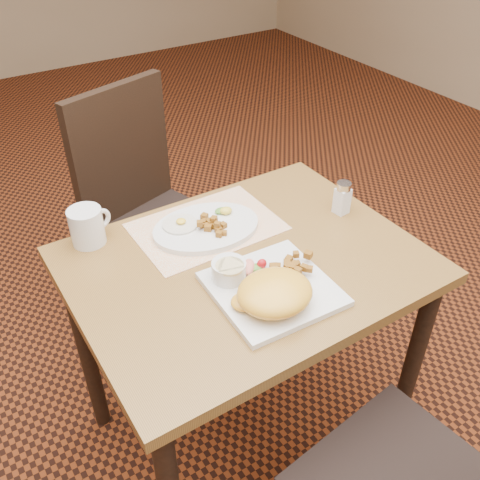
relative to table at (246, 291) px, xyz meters
name	(u,v)px	position (x,y,z in m)	size (l,w,h in m)	color
ground	(245,428)	(0.00, 0.00, -0.64)	(8.00, 8.00, 0.00)	black
table	(246,291)	(0.00, 0.00, 0.00)	(0.90, 0.70, 0.75)	brown
chair_far	(147,205)	(0.01, 0.70, -0.10)	(0.53, 0.54, 0.97)	black
placemat	(207,227)	(-0.01, 0.19, 0.11)	(0.40, 0.28, 0.00)	white
plate_square	(272,289)	(-0.01, -0.14, 0.12)	(0.28, 0.28, 0.02)	silver
plate_oval	(206,228)	(-0.02, 0.17, 0.12)	(0.30, 0.23, 0.02)	silver
hollandaise_mound	(274,293)	(-0.05, -0.19, 0.16)	(0.19, 0.16, 0.07)	yellow
ramekin	(229,270)	(-0.09, -0.05, 0.15)	(0.09, 0.09, 0.05)	silver
garnish_sq	(253,266)	(-0.02, -0.06, 0.14)	(0.08, 0.07, 0.03)	#387223
fried_egg	(180,224)	(-0.08, 0.21, 0.13)	(0.10, 0.10, 0.02)	white
garnish_ov	(224,210)	(0.05, 0.20, 0.14)	(0.05, 0.04, 0.02)	#387223
salt_shaker	(342,197)	(0.36, 0.04, 0.16)	(0.05, 0.05, 0.10)	white
coffee_mug	(87,226)	(-0.32, 0.30, 0.16)	(0.12, 0.09, 0.10)	silver
home_fries_sq	(291,268)	(0.05, -0.12, 0.14)	(0.13, 0.12, 0.03)	#965E18
home_fries_ov	(212,224)	(-0.02, 0.15, 0.14)	(0.08, 0.12, 0.03)	#965E18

